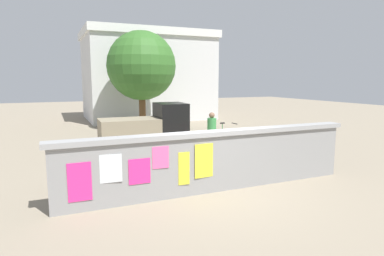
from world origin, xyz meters
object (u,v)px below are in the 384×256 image
auto_rickshaw_truck (148,126)px  person_walking (212,129)px  tree_roadside (141,66)px  motorcycle (96,173)px  bicycle_near (210,162)px  bicycle_far (225,135)px

auto_rickshaw_truck → person_walking: bearing=-50.7°
tree_roadside → person_walking: bearing=-84.3°
auto_rickshaw_truck → motorcycle: 5.53m
bicycle_near → bicycle_far: 4.91m
bicycle_far → tree_roadside: tree_roadside is taller
auto_rickshaw_truck → bicycle_far: size_ratio=2.13×
bicycle_near → motorcycle: bearing=-177.6°
bicycle_near → auto_rickshaw_truck: bearing=97.5°
auto_rickshaw_truck → bicycle_near: bearing=-82.5°
person_walking → tree_roadside: 7.85m
tree_roadside → auto_rickshaw_truck: bearing=-102.3°
person_walking → auto_rickshaw_truck: bearing=129.3°
bicycle_far → tree_roadside: bearing=111.7°
bicycle_far → person_walking: size_ratio=1.06×
bicycle_near → tree_roadside: 10.27m
bicycle_near → person_walking: 2.75m
bicycle_near → tree_roadside: tree_roadside is taller
auto_rickshaw_truck → motorcycle: bearing=-120.2°
person_walking → bicycle_far: bearing=47.7°
motorcycle → tree_roadside: bearing=68.5°
auto_rickshaw_truck → tree_roadside: bearing=77.7°
auto_rickshaw_truck → person_walking: auto_rickshaw_truck is taller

